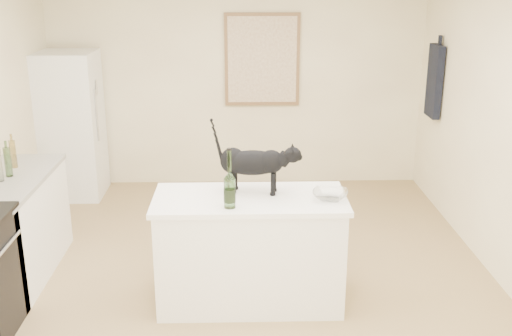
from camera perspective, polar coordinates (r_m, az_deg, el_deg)
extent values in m
plane|color=#997D51|center=(5.31, -1.69, -11.08)|extent=(5.50, 5.50, 0.00)
plane|color=#FFF7C5|center=(7.50, -1.75, 8.17)|extent=(4.50, 0.00, 4.50)
cube|color=white|center=(4.93, -0.57, -7.83)|extent=(1.44, 0.67, 0.86)
cube|color=white|center=(4.75, -0.59, -2.94)|extent=(1.50, 0.70, 0.04)
cube|color=white|center=(5.74, -21.69, -5.35)|extent=(0.60, 1.40, 0.86)
cube|color=gray|center=(5.58, -22.22, -1.09)|extent=(0.62, 1.44, 0.04)
cube|color=white|center=(7.47, -16.90, 3.83)|extent=(0.68, 0.68, 1.70)
cube|color=brown|center=(7.43, 0.58, 10.05)|extent=(0.90, 0.03, 1.10)
cube|color=beige|center=(7.42, 0.58, 10.03)|extent=(0.82, 0.00, 1.02)
cube|color=black|center=(7.13, 16.29, 7.76)|extent=(0.08, 0.34, 0.80)
cylinder|color=#316227|center=(4.48, -2.49, -1.29)|extent=(0.10, 0.10, 0.40)
imported|color=white|center=(4.73, 6.91, -2.51)|extent=(0.33, 0.33, 0.07)
cube|color=beige|center=(7.28, -14.60, 7.28)|extent=(0.02, 0.13, 0.17)
cylinder|color=brown|center=(5.82, -21.67, 1.21)|extent=(0.06, 0.06, 0.25)
cylinder|color=#224F1A|center=(5.59, -22.10, 0.52)|extent=(0.06, 0.06, 0.25)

